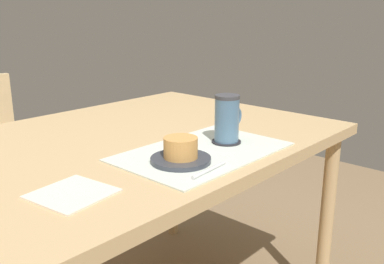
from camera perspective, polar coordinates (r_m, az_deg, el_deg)
dining_table at (r=1.35m, az=-8.43°, el=-3.47°), size 1.29×0.91×0.71m
placemat at (r=1.18m, az=1.44°, el=-2.61°), size 0.47×0.30×0.00m
pastry_plate at (r=1.09m, az=-1.51°, el=-3.70°), size 0.15×0.15×0.01m
pastry at (r=1.08m, az=-1.52°, el=-2.08°), size 0.09×0.09×0.05m
coffee_coaster at (r=1.25m, az=4.59°, el=-1.29°), size 0.09×0.09×0.00m
coffee_mug at (r=1.24m, az=4.73°, el=1.86°), size 0.10×0.07×0.14m
teaspoon at (r=1.03m, az=2.31°, el=-5.05°), size 0.13×0.02×0.01m
paper_napkin at (r=0.95m, az=-15.67°, el=-7.90°), size 0.17×0.17×0.00m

